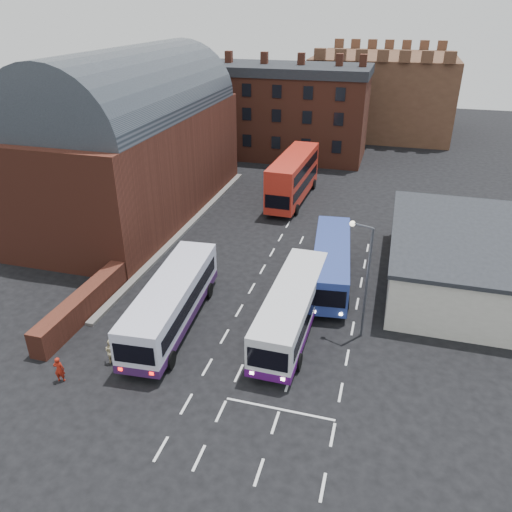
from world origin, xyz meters
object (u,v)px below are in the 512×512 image
(bus_white_outbound, at_px, (172,300))
(bus_white_inbound, at_px, (291,306))
(bus_blue, at_px, (331,261))
(street_lamp, at_px, (364,271))
(pedestrian_beige, at_px, (111,351))
(bus_red_double, at_px, (293,177))
(pedestrian_red, at_px, (59,369))

(bus_white_outbound, distance_m, bus_white_inbound, 7.94)
(bus_blue, height_order, street_lamp, street_lamp)
(bus_blue, xyz_separation_m, pedestrian_beige, (-11.29, -13.34, -1.02))
(bus_white_inbound, distance_m, bus_red_double, 24.57)
(bus_white_outbound, xyz_separation_m, bus_white_inbound, (7.80, 1.46, -0.08))
(bus_white_inbound, distance_m, street_lamp, 5.23)
(bus_white_outbound, height_order, bus_blue, bus_white_outbound)
(bus_white_inbound, distance_m, bus_blue, 7.33)
(bus_red_double, bearing_deg, street_lamp, 114.03)
(bus_white_outbound, bearing_deg, bus_blue, 38.22)
(bus_red_double, relative_size, street_lamp, 1.61)
(street_lamp, bearing_deg, bus_red_double, 111.85)
(bus_white_inbound, distance_m, pedestrian_red, 14.51)
(bus_white_inbound, relative_size, bus_red_double, 0.93)
(bus_blue, height_order, pedestrian_red, bus_blue)
(pedestrian_red, bearing_deg, bus_white_outbound, -133.57)
(bus_white_outbound, relative_size, pedestrian_beige, 7.35)
(bus_white_inbound, xyz_separation_m, pedestrian_red, (-11.72, -8.48, -1.06))
(pedestrian_beige, bearing_deg, pedestrian_red, 57.89)
(pedestrian_beige, bearing_deg, street_lamp, -144.70)
(pedestrian_red, bearing_deg, bus_red_double, -116.05)
(bus_white_outbound, distance_m, pedestrian_red, 8.12)
(bus_red_double, relative_size, pedestrian_beige, 7.52)
(bus_white_inbound, xyz_separation_m, bus_red_double, (-5.01, 24.04, 0.78))
(bus_red_double, xyz_separation_m, pedestrian_beige, (-4.70, -30.22, -1.83))
(bus_white_outbound, relative_size, street_lamp, 1.58)
(bus_white_inbound, xyz_separation_m, pedestrian_beige, (-9.72, -6.18, -1.04))
(bus_white_inbound, relative_size, street_lamp, 1.50)
(bus_blue, bearing_deg, pedestrian_red, 43.36)
(bus_white_inbound, height_order, bus_red_double, bus_red_double)
(bus_white_outbound, distance_m, pedestrian_beige, 5.22)
(bus_blue, relative_size, pedestrian_red, 7.12)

